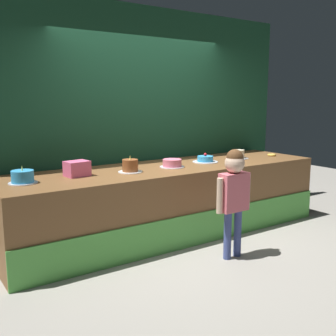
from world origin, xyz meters
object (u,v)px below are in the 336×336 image
donut (272,155)px  cake_far_right (239,155)px  cake_center (172,163)px  child_figure (234,189)px  cake_right (205,159)px  cake_left (130,166)px  cake_far_left (23,177)px  pink_box (77,169)px

donut → cake_far_right: 0.60m
cake_center → child_figure: bearing=-83.2°
child_figure → cake_right: bearing=65.9°
donut → cake_left: size_ratio=0.45×
donut → cake_center: (-1.77, 0.02, 0.03)m
child_figure → cake_left: size_ratio=4.22×
cake_right → cake_far_right: size_ratio=1.22×
cake_left → cake_far_right: 1.77m
child_figure → donut: (1.65, 0.95, 0.12)m
donut → cake_center: cake_center is taller
cake_far_left → cake_right: cake_far_left is taller
donut → cake_right: size_ratio=0.37×
child_figure → cake_center: (-0.12, 0.97, 0.15)m
child_figure → cake_far_right: bearing=44.4°
cake_right → cake_far_right: (0.59, -0.02, 0.02)m
child_figure → cake_far_right: 1.49m
cake_left → cake_center: 0.59m
child_figure → cake_center: size_ratio=3.85×
child_figure → donut: bearing=30.0°
donut → cake_far_left: (-3.53, 0.07, 0.05)m
cake_far_left → cake_right: size_ratio=0.83×
cake_far_left → cake_center: size_ratio=0.92×
child_figure → cake_center: bearing=96.8°
cake_center → cake_far_right: cake_far_right is taller
child_figure → cake_far_right: child_figure is taller
cake_far_left → cake_center: (1.77, -0.06, -0.02)m
cake_center → cake_far_right: 1.18m
pink_box → cake_far_left: (-0.59, -0.06, -0.02)m
donut → cake_far_right: bearing=171.9°
cake_right → pink_box: bearing=179.0°
donut → cake_far_right: size_ratio=0.45×
pink_box → cake_far_right: size_ratio=0.89×
cake_far_left → cake_right: (2.36, 0.02, -0.03)m
cake_left → cake_far_right: cake_left is taller
cake_right → cake_far_right: bearing=-1.5°
cake_left → cake_far_right: size_ratio=1.01×
pink_box → child_figure: bearing=-40.0°
pink_box → cake_right: (1.77, -0.03, -0.05)m
cake_left → cake_far_left: bearing=176.9°
pink_box → cake_left: (0.59, -0.12, -0.01)m
cake_left → cake_right: 1.18m
cake_far_left → cake_center: bearing=-1.8°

